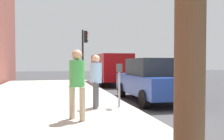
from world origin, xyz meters
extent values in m
plane|color=#38383A|center=(0.00, 0.00, 0.00)|extent=(80.00, 80.00, 0.00)
cube|color=#B7B2A8|center=(0.00, 3.00, 0.07)|extent=(28.00, 6.00, 0.15)
cylinder|color=gray|center=(1.29, 0.49, 0.72)|extent=(0.07, 0.07, 1.15)
cube|color=#383D42|center=(1.19, 0.49, 1.43)|extent=(0.16, 0.11, 0.26)
cube|color=#383D42|center=(1.39, 0.49, 1.43)|extent=(0.16, 0.11, 0.26)
cube|color=#268C33|center=(1.19, 0.43, 1.45)|extent=(0.10, 0.01, 0.10)
cube|color=#268C33|center=(1.39, 0.43, 1.45)|extent=(0.10, 0.01, 0.10)
cylinder|color=#47474C|center=(1.51, 1.20, 0.55)|extent=(0.15, 0.15, 0.80)
cylinder|color=#47474C|center=(1.16, 1.30, 0.55)|extent=(0.15, 0.15, 0.80)
cylinder|color=#8CB7E0|center=(1.33, 1.25, 1.27)|extent=(0.37, 0.37, 0.64)
sphere|color=tan|center=(1.33, 1.25, 1.72)|extent=(0.25, 0.25, 0.25)
cylinder|color=tan|center=(0.02, 2.09, 0.57)|extent=(0.15, 0.15, 0.84)
cylinder|color=tan|center=(-0.29, 1.86, 0.57)|extent=(0.15, 0.15, 0.84)
cylinder|color=green|center=(-0.13, 1.97, 1.32)|extent=(0.39, 0.39, 0.67)
sphere|color=tan|center=(-0.13, 1.97, 1.79)|extent=(0.26, 0.26, 0.26)
cube|color=navy|center=(3.01, -1.35, 0.71)|extent=(4.41, 1.86, 0.76)
cube|color=black|center=(2.81, -1.35, 1.43)|extent=(2.21, 1.70, 0.68)
cylinder|color=black|center=(4.43, -0.47, 0.33)|extent=(0.66, 0.22, 0.66)
cylinder|color=black|center=(4.44, -2.22, 0.33)|extent=(0.66, 0.22, 0.66)
cylinder|color=black|center=(1.57, -0.48, 0.33)|extent=(0.66, 0.22, 0.66)
cylinder|color=black|center=(1.58, -2.23, 0.33)|extent=(0.66, 0.22, 0.66)
cube|color=maroon|center=(10.56, -1.35, 1.28)|extent=(5.20, 2.01, 1.80)
cylinder|color=black|center=(12.25, -0.40, 0.38)|extent=(0.76, 0.22, 0.76)
cylinder|color=black|center=(12.26, -2.30, 0.38)|extent=(0.76, 0.22, 0.76)
cylinder|color=black|center=(8.87, -0.40, 0.38)|extent=(0.76, 0.22, 0.76)
cylinder|color=black|center=(8.88, -2.30, 0.38)|extent=(0.76, 0.22, 0.76)
cylinder|color=brown|center=(-3.90, 1.14, 1.60)|extent=(0.32, 0.32, 2.90)
cylinder|color=black|center=(9.48, 0.75, 1.95)|extent=(0.12, 0.12, 3.60)
cube|color=black|center=(9.48, 0.55, 3.30)|extent=(0.24, 0.20, 0.76)
sphere|color=red|center=(9.48, 0.44, 3.54)|extent=(0.14, 0.14, 0.14)
sphere|color=orange|center=(9.48, 0.44, 3.30)|extent=(0.14, 0.14, 0.14)
sphere|color=green|center=(9.48, 0.44, 3.06)|extent=(0.14, 0.14, 0.14)
camera|label=1|loc=(-6.12, 2.50, 1.59)|focal=38.05mm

